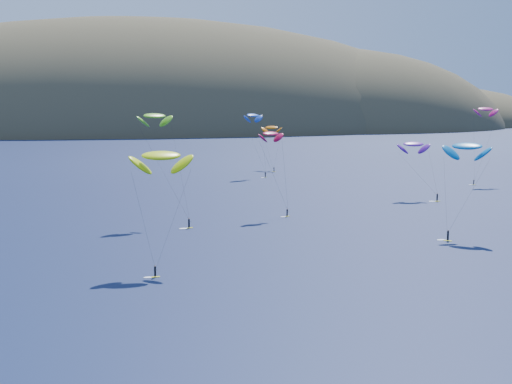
% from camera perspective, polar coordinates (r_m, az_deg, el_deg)
% --- Properties ---
extents(island, '(730.00, 300.00, 210.00)m').
position_cam_1_polar(island, '(619.95, -7.13, 4.08)').
color(island, '#3D3526').
rests_on(island, ground).
extents(kitesurfer_2, '(10.04, 11.15, 20.63)m').
position_cam_1_polar(kitesurfer_2, '(115.82, -7.60, 2.90)').
color(kitesurfer_2, '#FFF51C').
rests_on(kitesurfer_2, ground).
extents(kitesurfer_3, '(10.89, 15.12, 25.36)m').
position_cam_1_polar(kitesurfer_3, '(158.06, -8.11, 6.02)').
color(kitesurfer_3, '#FFF51C').
rests_on(kitesurfer_3, ground).
extents(kitesurfer_4, '(8.92, 10.29, 23.21)m').
position_cam_1_polar(kitesurfer_4, '(245.53, -0.25, 6.15)').
color(kitesurfer_4, '#FFF51C').
rests_on(kitesurfer_4, ground).
extents(kitesurfer_5, '(11.97, 11.14, 20.19)m').
position_cam_1_polar(kitesurfer_5, '(146.66, 16.53, 3.52)').
color(kitesurfer_5, '#FFF51C').
rests_on(kitesurfer_5, ground).
extents(kitesurfer_6, '(9.09, 11.47, 16.99)m').
position_cam_1_polar(kitesurfer_6, '(197.44, 12.49, 3.75)').
color(kitesurfer_6, '#FFF51C').
rests_on(kitesurfer_6, ground).
extents(kitesurfer_8, '(10.77, 7.19, 25.61)m').
position_cam_1_polar(kitesurfer_8, '(237.69, 17.90, 6.32)').
color(kitesurfer_8, '#FFF51C').
rests_on(kitesurfer_8, ground).
extents(kitesurfer_9, '(7.20, 7.15, 20.67)m').
position_cam_1_polar(kitesurfer_9, '(164.65, 1.19, 4.67)').
color(kitesurfer_9, '#FFF51C').
rests_on(kitesurfer_9, ground).
extents(kitesurfer_11, '(8.46, 15.70, 17.87)m').
position_cam_1_polar(kitesurfer_11, '(270.57, 1.26, 5.18)').
color(kitesurfer_11, '#FFF51C').
rests_on(kitesurfer_11, ground).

